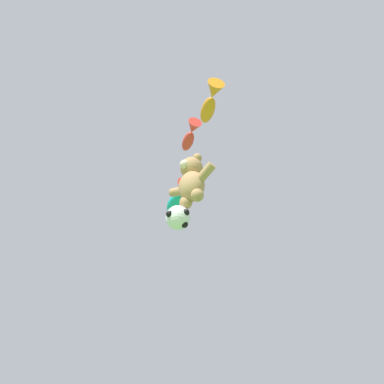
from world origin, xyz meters
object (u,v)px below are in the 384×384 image
object	(u,v)px
fish_kite_crimson	(191,134)
teddy_bear_kite	(191,180)
soccer_ball_kite	(178,218)
fish_kite_teal	(179,196)
diamond_kite	(191,175)
fish_kite_tangerine	(211,101)

from	to	relation	value
fish_kite_crimson	teddy_bear_kite	bearing A→B (deg)	124.07
teddy_bear_kite	fish_kite_crimson	bearing A→B (deg)	-55.93
soccer_ball_kite	fish_kite_teal	xyz separation A→B (m)	(-1.88, 1.68, 3.12)
teddy_bear_kite	fish_kite_teal	size ratio (longest dim) A/B	1.02
teddy_bear_kite	diamond_kite	world-z (taller)	diamond_kite
fish_kite_tangerine	fish_kite_teal	size ratio (longest dim) A/B	0.79
fish_kite_crimson	fish_kite_teal	xyz separation A→B (m)	(-2.49, 1.72, -0.58)
soccer_ball_kite	diamond_kite	xyz separation A→B (m)	(-0.84, 1.42, 3.53)
soccer_ball_kite	diamond_kite	distance (m)	3.90
fish_kite_teal	fish_kite_tangerine	bearing A→B (deg)	-30.61
teddy_bear_kite	fish_kite_teal	bearing A→B (deg)	146.68
soccer_ball_kite	fish_kite_teal	size ratio (longest dim) A/B	0.43
soccer_ball_kite	fish_kite_crimson	size ratio (longest dim) A/B	0.60
fish_kite_crimson	fish_kite_teal	size ratio (longest dim) A/B	0.72
fish_kite_tangerine	fish_kite_crimson	world-z (taller)	fish_kite_crimson
soccer_ball_kite	fish_kite_tangerine	bearing A→B (deg)	-19.84
fish_kite_tangerine	soccer_ball_kite	bearing A→B (deg)	160.16
teddy_bear_kite	fish_kite_tangerine	world-z (taller)	fish_kite_tangerine
soccer_ball_kite	fish_kite_tangerine	world-z (taller)	fish_kite_tangerine
fish_kite_teal	soccer_ball_kite	bearing A→B (deg)	-41.79
fish_kite_tangerine	diamond_kite	size ratio (longest dim) A/B	0.60
teddy_bear_kite	soccer_ball_kite	world-z (taller)	teddy_bear_kite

